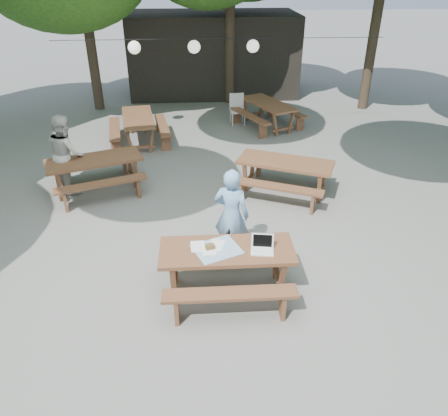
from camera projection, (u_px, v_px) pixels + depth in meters
name	position (u px, v px, depth m)	size (l,w,h in m)	color
ground	(211.00, 247.00, 7.80)	(80.00, 80.00, 0.00)	#62625E
pavilion	(213.00, 53.00, 16.21)	(6.00, 3.00, 2.80)	black
main_picnic_table	(227.00, 269.00, 6.64)	(2.00, 1.58, 0.75)	brown
picnic_table_nw	(96.00, 174.00, 9.53)	(2.33, 2.14, 0.75)	brown
picnic_table_ne	(284.00, 176.00, 9.43)	(2.37, 2.21, 0.75)	brown
picnic_table_far_w	(139.00, 129.00, 12.02)	(1.87, 2.13, 0.75)	brown
picnic_table_far_e	(268.00, 114.00, 13.15)	(2.23, 2.39, 0.75)	brown
woman	(231.00, 215.00, 7.18)	(0.60, 0.39, 1.64)	#77A8DA
second_person	(66.00, 153.00, 9.36)	(0.83, 0.64, 1.70)	beige
plastic_chair	(237.00, 115.00, 13.48)	(0.48, 0.48, 0.90)	silver
laptop	(262.00, 247.00, 6.41)	(0.36, 0.30, 0.24)	white
tabletop_clutter	(215.00, 248.00, 6.45)	(0.81, 0.76, 0.08)	#377DBC
paper_lanterns	(195.00, 47.00, 11.77)	(9.00, 0.34, 0.38)	black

